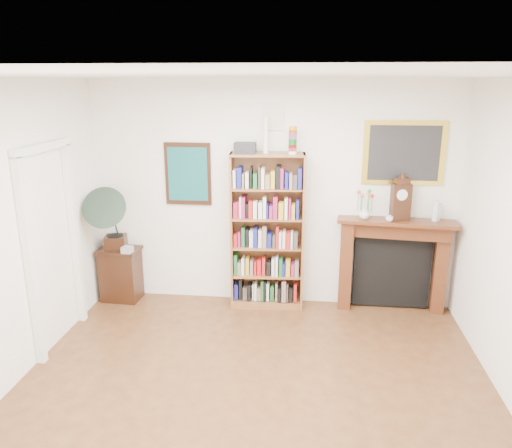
% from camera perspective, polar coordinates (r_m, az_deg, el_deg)
% --- Properties ---
extents(room, '(4.51, 5.01, 2.81)m').
position_cam_1_polar(room, '(3.81, -1.15, -5.00)').
color(room, '#4A2816').
rests_on(room, ground).
extents(door_casing, '(0.08, 1.02, 2.17)m').
position_cam_1_polar(door_casing, '(5.63, -22.30, -0.68)').
color(door_casing, white).
rests_on(door_casing, left_wall).
extents(teal_poster, '(0.58, 0.04, 0.78)m').
position_cam_1_polar(teal_poster, '(6.29, -7.78, 5.69)').
color(teal_poster, black).
rests_on(teal_poster, back_wall).
extents(small_picture, '(0.26, 0.04, 0.30)m').
position_cam_1_polar(small_picture, '(6.03, 1.91, 12.09)').
color(small_picture, white).
rests_on(small_picture, back_wall).
extents(gilt_painting, '(0.95, 0.04, 0.75)m').
position_cam_1_polar(gilt_painting, '(6.15, 16.55, 7.78)').
color(gilt_painting, gold).
rests_on(gilt_painting, back_wall).
extents(bookshelf, '(0.92, 0.38, 2.24)m').
position_cam_1_polar(bookshelf, '(6.10, 1.27, 0.08)').
color(bookshelf, brown).
rests_on(bookshelf, floor).
extents(side_cabinet, '(0.53, 0.40, 0.70)m').
position_cam_1_polar(side_cabinet, '(6.74, -15.17, -5.54)').
color(side_cabinet, black).
rests_on(side_cabinet, floor).
extents(fireplace, '(1.41, 0.47, 1.17)m').
position_cam_1_polar(fireplace, '(6.36, 15.39, -3.59)').
color(fireplace, '#451B10').
rests_on(fireplace, floor).
extents(gramophone, '(0.64, 0.74, 0.85)m').
position_cam_1_polar(gramophone, '(6.42, -16.47, 1.04)').
color(gramophone, black).
rests_on(gramophone, side_cabinet).
extents(cd_stack, '(0.14, 0.14, 0.08)m').
position_cam_1_polar(cd_stack, '(6.44, -14.50, -2.85)').
color(cd_stack, silver).
rests_on(cd_stack, side_cabinet).
extents(mantel_clock, '(0.24, 0.17, 0.51)m').
position_cam_1_polar(mantel_clock, '(6.10, 16.21, 2.66)').
color(mantel_clock, black).
rests_on(mantel_clock, fireplace).
extents(flower_vase, '(0.14, 0.14, 0.14)m').
position_cam_1_polar(flower_vase, '(6.10, 12.26, 1.24)').
color(flower_vase, white).
rests_on(flower_vase, fireplace).
extents(teacup, '(0.10, 0.10, 0.07)m').
position_cam_1_polar(teacup, '(6.06, 15.00, 0.60)').
color(teacup, silver).
rests_on(teacup, fireplace).
extents(bottle_left, '(0.07, 0.07, 0.24)m').
position_cam_1_polar(bottle_left, '(6.23, 19.84, 1.41)').
color(bottle_left, silver).
rests_on(bottle_left, fireplace).
extents(bottle_right, '(0.06, 0.06, 0.20)m').
position_cam_1_polar(bottle_right, '(6.28, 20.11, 1.30)').
color(bottle_right, silver).
rests_on(bottle_right, fireplace).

